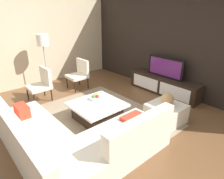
{
  "coord_description": "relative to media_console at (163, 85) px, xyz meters",
  "views": [
    {
      "loc": [
        2.99,
        -2.15,
        2.29
      ],
      "look_at": [
        -0.17,
        0.59,
        0.55
      ],
      "focal_mm": 31.51,
      "sensor_mm": 36.0,
      "label": 1
    }
  ],
  "objects": [
    {
      "name": "ground_plane",
      "position": [
        -0.0,
        -2.4,
        -0.25
      ],
      "size": [
        14.0,
        14.0,
        0.0
      ],
      "primitive_type": "plane",
      "color": "brown"
    },
    {
      "name": "feature_wall_back",
      "position": [
        -0.0,
        0.3,
        1.15
      ],
      "size": [
        6.4,
        0.12,
        2.8
      ],
      "primitive_type": "cube",
      "color": "black",
      "rests_on": "ground"
    },
    {
      "name": "side_wall_left",
      "position": [
        -3.2,
        -2.2,
        1.15
      ],
      "size": [
        0.12,
        5.2,
        2.8
      ],
      "primitive_type": "cube",
      "color": "beige",
      "rests_on": "ground"
    },
    {
      "name": "area_rug",
      "position": [
        -0.1,
        -2.4,
        -0.24
      ],
      "size": [
        2.99,
        2.73,
        0.01
      ],
      "primitive_type": "cube",
      "color": "gray",
      "rests_on": "ground"
    },
    {
      "name": "media_console",
      "position": [
        0.0,
        0.0,
        0.0
      ],
      "size": [
        2.12,
        0.46,
        0.5
      ],
      "color": "black",
      "rests_on": "ground"
    },
    {
      "name": "television",
      "position": [
        -0.0,
        0.0,
        0.53
      ],
      "size": [
        1.11,
        0.06,
        0.56
      ],
      "color": "black",
      "rests_on": "media_console"
    },
    {
      "name": "sectional_couch",
      "position": [
        0.52,
        -3.31,
        0.02
      ],
      "size": [
        2.54,
        2.28,
        0.79
      ],
      "color": "beige",
      "rests_on": "ground"
    },
    {
      "name": "coffee_table",
      "position": [
        -0.1,
        -2.3,
        -0.05
      ],
      "size": [
        1.02,
        1.04,
        0.38
      ],
      "color": "black",
      "rests_on": "ground"
    },
    {
      "name": "accent_chair_near",
      "position": [
        -1.86,
        -2.78,
        0.24
      ],
      "size": [
        0.55,
        0.54,
        0.87
      ],
      "rotation": [
        0.0,
        0.0,
        -0.02
      ],
      "color": "black",
      "rests_on": "ground"
    },
    {
      "name": "floor_lamp",
      "position": [
        -2.55,
        -2.33,
        1.12
      ],
      "size": [
        0.33,
        0.33,
        1.63
      ],
      "color": "#A5A5AA",
      "rests_on": "ground"
    },
    {
      "name": "ottoman",
      "position": [
        0.95,
        -1.24,
        -0.05
      ],
      "size": [
        0.7,
        0.7,
        0.4
      ],
      "primitive_type": "cube",
      "color": "beige",
      "rests_on": "ground"
    },
    {
      "name": "fruit_bowl",
      "position": [
        -0.28,
        -2.2,
        0.18
      ],
      "size": [
        0.28,
        0.28,
        0.14
      ],
      "color": "silver",
      "rests_on": "coffee_table"
    },
    {
      "name": "accent_chair_far",
      "position": [
        -1.96,
        -1.56,
        0.24
      ],
      "size": [
        0.57,
        0.53,
        0.87
      ],
      "rotation": [
        0.0,
        0.0,
        -0.07
      ],
      "color": "black",
      "rests_on": "ground"
    },
    {
      "name": "decorative_ball",
      "position": [
        0.95,
        -1.24,
        0.28
      ],
      "size": [
        0.26,
        0.26,
        0.26
      ],
      "primitive_type": "sphere",
      "color": "#AD8451",
      "rests_on": "ottoman"
    }
  ]
}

